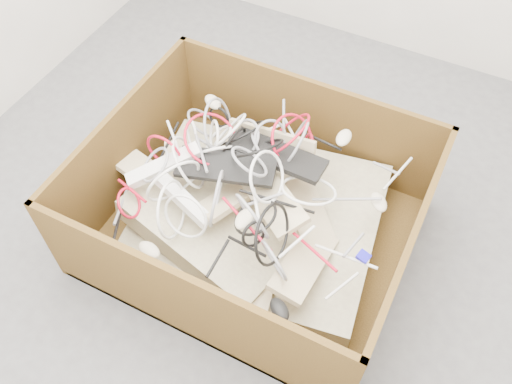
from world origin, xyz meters
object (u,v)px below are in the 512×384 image
at_px(power_strip_right, 184,200).
at_px(power_strip_left, 164,165).
at_px(cardboard_box, 250,218).
at_px(vga_plug, 363,257).

bearing_deg(power_strip_right, power_strip_left, 165.37).
distance_m(cardboard_box, power_strip_left, 0.44).
relative_size(power_strip_left, power_strip_right, 1.15).
height_order(power_strip_left, vga_plug, power_strip_left).
distance_m(power_strip_left, vga_plug, 0.87).
xyz_separation_m(power_strip_right, vga_plug, (0.72, 0.07, 0.01)).
height_order(power_strip_left, power_strip_right, power_strip_left).
relative_size(power_strip_right, vga_plug, 6.17).
height_order(cardboard_box, power_strip_left, cardboard_box).
height_order(cardboard_box, vga_plug, cardboard_box).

